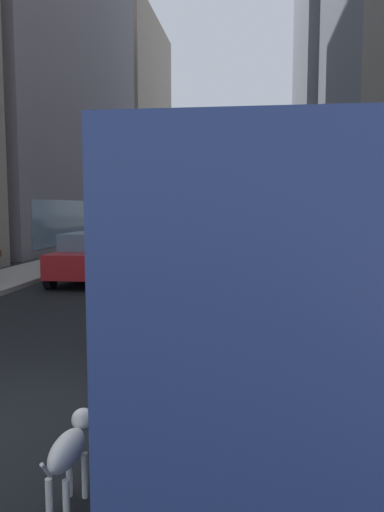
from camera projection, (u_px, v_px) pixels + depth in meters
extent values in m
plane|color=black|center=(224.00, 236.00, 40.20)|extent=(120.00, 120.00, 0.00)
cube|color=gray|center=(156.00, 235.00, 40.92)|extent=(2.40, 110.00, 0.15)
cube|color=#9E9991|center=(295.00, 236.00, 39.47)|extent=(2.40, 110.00, 0.15)
cube|color=slate|center=(97.00, 220.00, 32.32)|extent=(0.08, 19.13, 2.40)
cube|color=#A0937F|center=(120.00, 126.00, 52.41)|extent=(8.07, 17.38, 21.90)
cube|color=slate|center=(158.00, 214.00, 52.85)|extent=(0.08, 15.64, 2.40)
cube|color=slate|center=(333.00, 221.00, 29.51)|extent=(0.08, 15.77, 2.40)
cube|color=slate|center=(360.00, 64.00, 45.43)|extent=(11.09, 16.76, 31.04)
cube|color=slate|center=(296.00, 215.00, 47.55)|extent=(0.08, 15.08, 2.40)
cube|color=#33478C|center=(272.00, 255.00, 8.43)|extent=(2.55, 11.50, 2.75)
cube|color=slate|center=(273.00, 226.00, 8.38)|extent=(2.57, 11.04, 0.90)
cube|color=black|center=(265.00, 274.00, 14.17)|extent=(2.55, 0.16, 0.44)
cylinder|color=black|center=(221.00, 287.00, 12.19)|extent=(0.30, 1.00, 1.00)
cylinder|color=black|center=(314.00, 289.00, 11.91)|extent=(0.30, 1.00, 1.00)
cylinder|color=black|center=(163.00, 422.00, 4.60)|extent=(0.30, 1.00, 1.00)
cube|color=silver|center=(213.00, 206.00, 13.61)|extent=(0.08, 0.24, 0.40)
cube|color=black|center=(237.00, 231.00, 35.40)|extent=(1.78, 4.36, 0.75)
cube|color=slate|center=(237.00, 222.00, 35.12)|extent=(1.64, 1.96, 0.55)
cylinder|color=black|center=(227.00, 235.00, 37.28)|extent=(0.22, 0.64, 0.64)
cylinder|color=black|center=(248.00, 235.00, 37.08)|extent=(0.22, 0.64, 0.64)
cylinder|color=black|center=(225.00, 238.00, 33.80)|extent=(0.22, 0.64, 0.64)
cylinder|color=black|center=(247.00, 238.00, 33.60)|extent=(0.22, 0.64, 0.64)
cube|color=red|center=(96.00, 260.00, 16.62)|extent=(1.82, 4.79, 0.75)
cube|color=slate|center=(94.00, 241.00, 16.32)|extent=(1.67, 2.16, 0.55)
cylinder|color=black|center=(93.00, 264.00, 18.71)|extent=(0.22, 0.64, 0.64)
cylinder|color=black|center=(134.00, 264.00, 18.51)|extent=(0.22, 0.64, 0.64)
cylinder|color=black|center=(50.00, 279.00, 14.80)|extent=(0.22, 0.64, 0.64)
cylinder|color=black|center=(101.00, 280.00, 14.60)|extent=(0.22, 0.64, 0.64)
cube|color=silver|center=(173.00, 234.00, 32.05)|extent=(1.95, 4.12, 0.75)
cube|color=slate|center=(173.00, 224.00, 31.78)|extent=(1.79, 1.86, 0.55)
cylinder|color=black|center=(165.00, 238.00, 33.82)|extent=(0.22, 0.64, 0.64)
cylinder|color=black|center=(190.00, 238.00, 33.60)|extent=(0.22, 0.64, 0.64)
cylinder|color=black|center=(155.00, 241.00, 30.57)|extent=(0.22, 0.64, 0.64)
cylinder|color=black|center=(183.00, 241.00, 30.35)|extent=(0.22, 0.64, 0.64)
cube|color=#19519E|center=(232.00, 223.00, 28.25)|extent=(2.30, 2.00, 2.10)
cube|color=silver|center=(229.00, 221.00, 24.53)|extent=(2.30, 5.50, 2.60)
cylinder|color=black|center=(215.00, 241.00, 28.49)|extent=(0.28, 0.90, 0.90)
cylinder|color=black|center=(250.00, 242.00, 28.23)|extent=(0.28, 0.90, 0.90)
cylinder|color=black|center=(205.00, 250.00, 23.06)|extent=(0.28, 0.90, 0.90)
cylinder|color=black|center=(249.00, 250.00, 22.80)|extent=(0.28, 0.90, 0.90)
ellipsoid|color=white|center=(67.00, 450.00, 4.01)|extent=(0.22, 0.60, 0.26)
sphere|color=white|center=(83.00, 419.00, 4.38)|extent=(0.20, 0.20, 0.20)
sphere|color=black|center=(77.00, 416.00, 4.41)|extent=(0.07, 0.07, 0.07)
sphere|color=black|center=(90.00, 417.00, 4.39)|extent=(0.07, 0.07, 0.07)
cylinder|color=white|center=(46.00, 470.00, 3.61)|extent=(0.03, 0.16, 0.19)
cylinder|color=white|center=(69.00, 474.00, 4.26)|extent=(0.06, 0.06, 0.40)
cylinder|color=white|center=(85.00, 475.00, 4.25)|extent=(0.06, 0.06, 0.40)
cylinder|color=white|center=(49.00, 503.00, 3.85)|extent=(0.06, 0.06, 0.40)
cylinder|color=white|center=(66.00, 504.00, 3.83)|extent=(0.06, 0.06, 0.40)
sphere|color=black|center=(77.00, 440.00, 4.10)|extent=(0.04, 0.04, 0.04)
sphere|color=black|center=(56.00, 452.00, 3.94)|extent=(0.04, 0.04, 0.04)
sphere|color=black|center=(60.00, 454.00, 3.83)|extent=(0.04, 0.04, 0.04)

